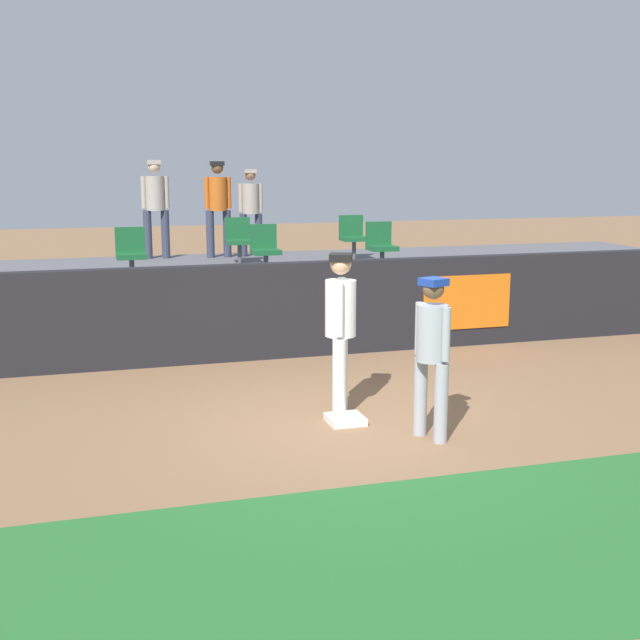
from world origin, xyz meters
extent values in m
plane|color=#846042|center=(0.00, 0.00, 0.00)|extent=(60.00, 60.00, 0.00)
cube|color=#26662B|center=(0.00, -3.13, 0.00)|extent=(18.00, 2.80, 0.01)
cube|color=white|center=(-0.07, 0.05, 0.04)|extent=(0.40, 0.40, 0.08)
cylinder|color=white|center=(0.05, 0.58, 0.46)|extent=(0.16, 0.16, 0.92)
cylinder|color=white|center=(-0.07, 0.27, 0.46)|extent=(0.16, 0.16, 0.92)
cylinder|color=white|center=(-0.01, 0.43, 1.25)|extent=(0.46, 0.46, 0.65)
sphere|color=tan|center=(-0.01, 0.43, 1.76)|extent=(0.24, 0.24, 0.24)
cube|color=black|center=(-0.01, 0.43, 1.84)|extent=(0.33, 0.33, 0.08)
cylinder|color=white|center=(0.07, 0.63, 1.27)|extent=(0.09, 0.09, 0.61)
cylinder|color=white|center=(-0.09, 0.23, 1.27)|extent=(0.09, 0.09, 0.61)
ellipsoid|color=brown|center=(0.17, 0.59, 1.01)|extent=(0.19, 0.23, 0.28)
cylinder|color=#9EA3AD|center=(0.57, -0.57, 0.42)|extent=(0.14, 0.14, 0.85)
cylinder|color=#9EA3AD|center=(0.67, -0.86, 0.42)|extent=(0.14, 0.14, 0.85)
cylinder|color=#9EA3AD|center=(0.62, -0.71, 1.15)|extent=(0.42, 0.42, 0.60)
sphere|color=brown|center=(0.62, -0.71, 1.62)|extent=(0.22, 0.22, 0.22)
cube|color=#193899|center=(0.62, -0.71, 1.69)|extent=(0.30, 0.30, 0.08)
cylinder|color=#9EA3AD|center=(0.55, -0.53, 1.17)|extent=(0.09, 0.09, 0.56)
cylinder|color=#9EA3AD|center=(0.69, -0.90, 1.17)|extent=(0.09, 0.09, 0.56)
cube|color=black|center=(0.00, 3.35, 0.72)|extent=(18.00, 0.24, 1.43)
cube|color=orange|center=(3.02, 3.23, 0.72)|extent=(1.50, 0.02, 0.86)
cube|color=#59595E|center=(0.00, 5.92, 0.53)|extent=(18.00, 4.80, 1.05)
cylinder|color=#4C4C51|center=(0.10, 4.72, 1.25)|extent=(0.08, 0.08, 0.40)
cube|color=#19592D|center=(0.10, 4.72, 1.45)|extent=(0.45, 0.44, 0.08)
cube|color=#19592D|center=(0.10, 4.91, 1.69)|extent=(0.45, 0.06, 0.40)
cylinder|color=#4C4C51|center=(-2.06, 4.72, 1.25)|extent=(0.08, 0.08, 0.40)
cube|color=#19592D|center=(-2.06, 4.72, 1.45)|extent=(0.46, 0.44, 0.08)
cube|color=#19592D|center=(-2.06, 4.91, 1.69)|extent=(0.46, 0.06, 0.40)
cylinder|color=#4C4C51|center=(2.14, 4.72, 1.25)|extent=(0.08, 0.08, 0.40)
cube|color=#19592D|center=(2.14, 4.72, 1.45)|extent=(0.46, 0.44, 0.08)
cube|color=#19592D|center=(2.14, 4.91, 1.69)|extent=(0.46, 0.06, 0.40)
cylinder|color=#4C4C51|center=(2.25, 6.52, 1.25)|extent=(0.08, 0.08, 0.40)
cube|color=#19592D|center=(2.25, 6.52, 1.45)|extent=(0.48, 0.44, 0.08)
cube|color=#19592D|center=(2.25, 6.71, 1.69)|extent=(0.48, 0.06, 0.40)
cylinder|color=#4C4C51|center=(0.02, 6.52, 1.25)|extent=(0.08, 0.08, 0.40)
cube|color=#19592D|center=(0.02, 6.52, 1.45)|extent=(0.47, 0.44, 0.08)
cube|color=#19592D|center=(0.02, 6.71, 1.69)|extent=(0.47, 0.06, 0.40)
cylinder|color=#33384C|center=(-0.01, 7.64, 1.51)|extent=(0.16, 0.16, 0.92)
cylinder|color=#33384C|center=(-0.34, 7.64, 1.51)|extent=(0.16, 0.16, 0.92)
cylinder|color=#BF5919|center=(-0.17, 7.64, 2.29)|extent=(0.36, 0.36, 0.65)
sphere|color=brown|center=(-0.17, 7.64, 2.80)|extent=(0.24, 0.24, 0.24)
cube|color=black|center=(-0.17, 7.64, 2.87)|extent=(0.26, 0.26, 0.08)
cylinder|color=#BF5919|center=(0.04, 7.64, 2.31)|extent=(0.09, 0.09, 0.60)
cylinder|color=#BF5919|center=(-0.39, 7.64, 2.31)|extent=(0.09, 0.09, 0.60)
cylinder|color=#33384C|center=(-1.19, 7.79, 1.52)|extent=(0.16, 0.16, 0.93)
cylinder|color=#33384C|center=(-1.53, 7.82, 1.52)|extent=(0.16, 0.16, 0.93)
cylinder|color=#A5998C|center=(-1.36, 7.80, 2.31)|extent=(0.39, 0.39, 0.65)
sphere|color=beige|center=(-1.36, 7.80, 2.82)|extent=(0.24, 0.24, 0.24)
cube|color=#A5998C|center=(-1.36, 7.80, 2.90)|extent=(0.28, 0.28, 0.08)
cylinder|color=#A5998C|center=(-1.14, 7.78, 2.33)|extent=(0.10, 0.10, 0.61)
cylinder|color=#A5998C|center=(-1.58, 7.82, 2.33)|extent=(0.10, 0.10, 0.61)
cylinder|color=#33384C|center=(0.63, 7.62, 1.47)|extent=(0.14, 0.14, 0.84)
cylinder|color=#33384C|center=(0.32, 7.65, 1.47)|extent=(0.14, 0.14, 0.84)
cylinder|color=#A5998C|center=(0.47, 7.63, 2.19)|extent=(0.35, 0.35, 0.59)
sphere|color=#8C6647|center=(0.47, 7.63, 2.65)|extent=(0.22, 0.22, 0.22)
cube|color=#A5998C|center=(0.47, 7.63, 2.72)|extent=(0.25, 0.25, 0.08)
cylinder|color=#A5998C|center=(0.67, 7.62, 2.21)|extent=(0.09, 0.09, 0.55)
cylinder|color=#A5998C|center=(0.28, 7.65, 2.21)|extent=(0.09, 0.09, 0.55)
camera|label=1|loc=(-2.90, -8.37, 2.90)|focal=46.02mm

